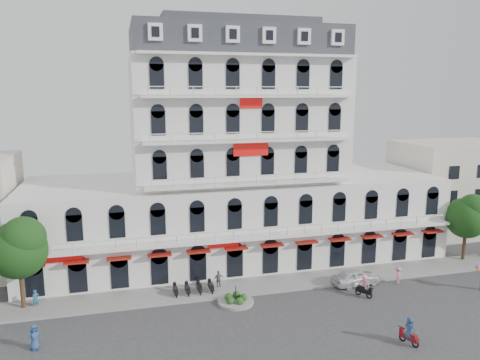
% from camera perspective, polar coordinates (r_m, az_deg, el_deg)
% --- Properties ---
extents(ground, '(120.00, 120.00, 0.00)m').
position_cam_1_polar(ground, '(38.59, 6.31, -17.93)').
color(ground, '#38383A').
rests_on(ground, ground).
extents(sidewalk, '(53.00, 4.00, 0.16)m').
position_cam_1_polar(sidewalk, '(46.20, 2.26, -12.72)').
color(sidewalk, gray).
rests_on(sidewalk, ground).
extents(main_building, '(45.00, 15.00, 25.80)m').
position_cam_1_polar(main_building, '(51.76, -0.53, 1.29)').
color(main_building, silver).
rests_on(main_building, ground).
extents(flank_building_east, '(14.00, 10.00, 12.00)m').
position_cam_1_polar(flank_building_east, '(67.86, 24.43, -0.81)').
color(flank_building_east, beige).
rests_on(flank_building_east, ground).
extents(traffic_island, '(3.20, 3.20, 1.60)m').
position_cam_1_polar(traffic_island, '(42.77, -0.52, -14.46)').
color(traffic_island, gray).
rests_on(traffic_island, ground).
extents(parked_scooter_row, '(4.40, 1.80, 1.10)m').
position_cam_1_polar(parked_scooter_row, '(44.78, -5.70, -13.67)').
color(parked_scooter_row, black).
rests_on(parked_scooter_row, ground).
extents(tree_west_inner, '(4.76, 4.76, 8.25)m').
position_cam_1_polar(tree_west_inner, '(43.83, -25.36, -7.29)').
color(tree_west_inner, '#382314').
rests_on(tree_west_inner, ground).
extents(tree_east_inner, '(4.40, 4.37, 7.57)m').
position_cam_1_polar(tree_east_inner, '(56.78, 25.98, -3.86)').
color(tree_east_inner, '#382314').
rests_on(tree_east_inner, ground).
extents(parked_car, '(4.92, 2.42, 1.61)m').
position_cam_1_polar(parked_car, '(47.54, 13.91, -11.39)').
color(parked_car, silver).
rests_on(parked_car, ground).
extents(rider_east, '(0.86, 1.63, 2.17)m').
position_cam_1_polar(rider_east, '(38.40, 19.96, -16.87)').
color(rider_east, maroon).
rests_on(rider_east, ground).
extents(rider_center, '(1.13, 1.47, 2.14)m').
position_cam_1_polar(rider_center, '(45.06, 14.88, -12.27)').
color(rider_center, black).
rests_on(rider_center, ground).
extents(pedestrian_left, '(1.12, 1.01, 1.92)m').
position_cam_1_polar(pedestrian_left, '(38.70, -23.78, -17.14)').
color(pedestrian_left, navy).
rests_on(pedestrian_left, ground).
extents(pedestrian_mid, '(1.08, 0.56, 1.76)m').
position_cam_1_polar(pedestrian_mid, '(45.47, -2.62, -12.02)').
color(pedestrian_mid, slate).
rests_on(pedestrian_mid, ground).
extents(pedestrian_right, '(1.29, 1.15, 1.73)m').
position_cam_1_polar(pedestrian_right, '(48.93, 18.68, -10.93)').
color(pedestrian_right, '#D16F91').
rests_on(pedestrian_right, ground).
extents(pedestrian_far, '(0.71, 0.64, 1.63)m').
position_cam_1_polar(pedestrian_far, '(45.34, -23.65, -13.13)').
color(pedestrian_far, '#2B6181').
rests_on(pedestrian_far, ground).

